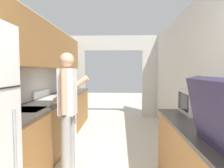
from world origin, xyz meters
TOP-DOWN VIEW (x-y plane):
  - wall_left at (-1.29, 2.57)m, footprint 0.38×7.86m
  - wall_right at (1.38, 2.13)m, footprint 0.06×7.86m
  - wall_far_with_doorway at (0.00, 5.49)m, footprint 3.09×0.06m
  - counter_left at (-1.05, 3.05)m, footprint 0.62×4.14m
  - range_oven at (-1.04, 3.11)m, footprint 0.66×0.78m
  - person at (-0.49, 1.92)m, footprint 0.53×0.39m
  - microwave at (1.15, 1.72)m, footprint 0.35×0.44m

SIDE VIEW (x-z plane):
  - counter_left at x=-1.05m, z-range 0.00..0.90m
  - range_oven at x=-1.04m, z-range -0.06..0.98m
  - person at x=-0.49m, z-range 0.06..1.72m
  - microwave at x=1.15m, z-range 0.90..1.19m
  - wall_right at x=1.38m, z-range 0.00..2.50m
  - wall_far_with_doorway at x=0.00m, z-range 0.20..2.70m
  - wall_left at x=-1.29m, z-range 0.29..2.79m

